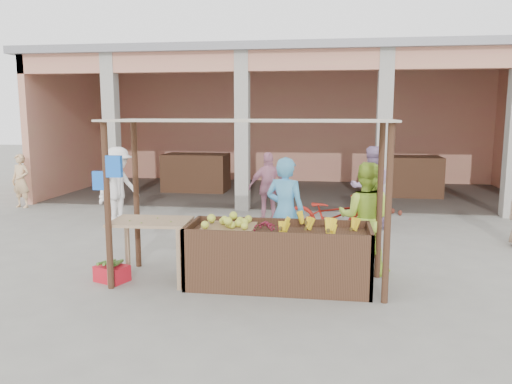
% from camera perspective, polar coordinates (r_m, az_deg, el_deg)
% --- Properties ---
extents(ground, '(60.00, 60.00, 0.00)m').
position_cam_1_polar(ground, '(7.42, -1.35, -10.46)').
color(ground, slate).
rests_on(ground, ground).
extents(market_building, '(14.40, 6.40, 4.20)m').
position_cam_1_polar(market_building, '(15.86, 4.30, 9.77)').
color(market_building, tan).
rests_on(market_building, ground).
extents(fruit_stall, '(2.60, 0.95, 0.80)m').
position_cam_1_polar(fruit_stall, '(7.23, 2.58, -7.65)').
color(fruit_stall, '#4A2E1D').
rests_on(fruit_stall, ground).
extents(stall_awning, '(4.09, 1.35, 2.39)m').
position_cam_1_polar(stall_awning, '(7.07, -1.44, 5.00)').
color(stall_awning, '#4A2E1D').
rests_on(stall_awning, ground).
extents(banana_heap, '(1.12, 0.61, 0.20)m').
position_cam_1_polar(banana_heap, '(7.08, 6.70, -3.87)').
color(banana_heap, yellow).
rests_on(banana_heap, fruit_stall).
extents(melon_tray, '(0.75, 0.65, 0.20)m').
position_cam_1_polar(melon_tray, '(7.22, -3.11, -3.63)').
color(melon_tray, '#8E6E49').
rests_on(melon_tray, fruit_stall).
extents(berry_heap, '(0.47, 0.38, 0.15)m').
position_cam_1_polar(berry_heap, '(7.18, 1.15, -3.85)').
color(berry_heap, maroon).
rests_on(berry_heap, fruit_stall).
extents(side_table, '(1.17, 0.81, 0.92)m').
position_cam_1_polar(side_table, '(7.51, -11.90, -4.24)').
color(side_table, tan).
rests_on(side_table, ground).
extents(papaya_pile, '(0.78, 0.45, 0.22)m').
position_cam_1_polar(papaya_pile, '(7.46, -11.97, -2.33)').
color(papaya_pile, '#53882C').
rests_on(papaya_pile, side_table).
extents(red_crate, '(0.54, 0.47, 0.24)m').
position_cam_1_polar(red_crate, '(7.79, -16.13, -8.93)').
color(red_crate, red).
rests_on(red_crate, ground).
extents(plantain_bundle, '(0.37, 0.26, 0.07)m').
position_cam_1_polar(plantain_bundle, '(7.75, -16.18, -7.83)').
color(plantain_bundle, '#4D7E2D').
rests_on(plantain_bundle, red_crate).
extents(produce_sacks, '(0.70, 0.66, 0.53)m').
position_cam_1_polar(produce_sacks, '(12.68, 15.47, -1.37)').
color(produce_sacks, maroon).
rests_on(produce_sacks, ground).
extents(vendor_blue, '(0.84, 0.72, 1.91)m').
position_cam_1_polar(vendor_blue, '(8.01, 3.37, -1.92)').
color(vendor_blue, '#53ACE4').
rests_on(vendor_blue, ground).
extents(vendor_green, '(0.96, 0.67, 1.83)m').
position_cam_1_polar(vendor_green, '(7.92, 12.35, -2.56)').
color(vendor_green, '#B3DC3E').
rests_on(vendor_green, ground).
extents(motorcycle, '(1.39, 2.13, 1.05)m').
position_cam_1_polar(motorcycle, '(9.75, 8.59, -2.62)').
color(motorcycle, maroon).
rests_on(motorcycle, ground).
extents(shopper_a, '(1.05, 1.35, 1.88)m').
position_cam_1_polar(shopper_a, '(11.47, -15.47, 0.99)').
color(shopper_a, white).
rests_on(shopper_a, ground).
extents(shopper_b, '(1.12, 0.81, 1.72)m').
position_cam_1_polar(shopper_b, '(11.34, 1.49, 0.80)').
color(shopper_b, '#C27B93').
rests_on(shopper_b, ground).
extents(shopper_e, '(0.61, 0.50, 1.48)m').
position_cam_1_polar(shopper_e, '(14.54, -25.30, 1.27)').
color(shopper_e, '#E2B37E').
rests_on(shopper_e, ground).
extents(shopper_f, '(1.00, 0.64, 1.95)m').
position_cam_1_polar(shopper_f, '(10.99, 12.98, 0.93)').
color(shopper_f, '#A180AB').
rests_on(shopper_f, ground).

